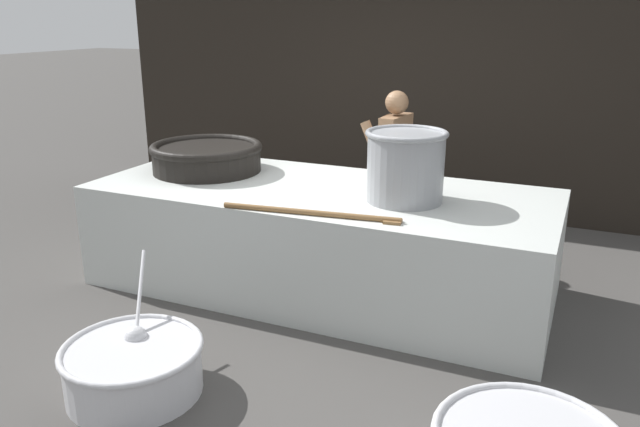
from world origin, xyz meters
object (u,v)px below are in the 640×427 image
object	(u,v)px
prep_bowl_vegetables	(134,366)
giant_wok_near	(207,156)
stock_pot	(406,165)
cook	(394,167)

from	to	relation	value
prep_bowl_vegetables	giant_wok_near	bearing A→B (deg)	110.82
stock_pot	prep_bowl_vegetables	xyz separation A→B (m)	(-1.13, -1.83, -0.96)
giant_wok_near	prep_bowl_vegetables	size ratio (longest dim) A/B	0.98
giant_wok_near	prep_bowl_vegetables	bearing A→B (deg)	-69.18
giant_wok_near	stock_pot	bearing A→B (deg)	-5.72
cook	prep_bowl_vegetables	xyz separation A→B (m)	(-0.69, -2.96, -0.66)
cook	stock_pot	bearing A→B (deg)	117.66
giant_wok_near	stock_pot	xyz separation A→B (m)	(1.90, -0.19, 0.14)
giant_wok_near	cook	bearing A→B (deg)	32.78
giant_wok_near	stock_pot	size ratio (longest dim) A/B	1.63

